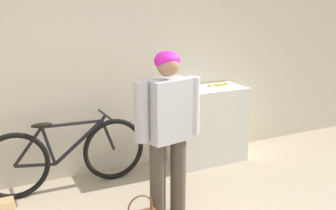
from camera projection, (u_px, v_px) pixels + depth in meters
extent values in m
cube|color=beige|center=(98.00, 64.00, 4.47)|extent=(8.00, 0.06, 2.60)
cube|color=white|center=(145.00, 136.00, 4.92)|extent=(0.08, 0.01, 0.12)
cube|color=white|center=(208.00, 125.00, 4.98)|extent=(0.91, 0.51, 0.95)
cylinder|color=#4C4238|center=(158.00, 181.00, 3.62)|extent=(0.15, 0.15, 0.75)
cylinder|color=#4C4238|center=(178.00, 176.00, 3.71)|extent=(0.15, 0.15, 0.75)
cube|color=#B2B2B7|center=(168.00, 110.00, 3.50)|extent=(0.42, 0.29, 0.57)
cylinder|color=#B2B2B7|center=(141.00, 112.00, 3.39)|extent=(0.13, 0.13, 0.54)
cylinder|color=#B2B2B7|center=(193.00, 106.00, 3.61)|extent=(0.13, 0.13, 0.54)
sphere|color=#A37556|center=(168.00, 65.00, 3.40)|extent=(0.20, 0.20, 0.20)
ellipsoid|color=#D11EAD|center=(167.00, 61.00, 3.41)|extent=(0.23, 0.21, 0.17)
torus|color=black|center=(14.00, 166.00, 3.98)|extent=(0.72, 0.06, 0.72)
torus|color=black|center=(114.00, 149.00, 4.46)|extent=(0.72, 0.06, 0.72)
cylinder|color=black|center=(35.00, 165.00, 4.08)|extent=(0.41, 0.04, 0.09)
cylinder|color=black|center=(28.00, 147.00, 4.00)|extent=(0.33, 0.04, 0.40)
cylinder|color=black|center=(49.00, 146.00, 4.10)|extent=(0.14, 0.04, 0.44)
cylinder|color=black|center=(79.00, 142.00, 4.24)|extent=(0.56, 0.05, 0.44)
cylinder|color=black|center=(73.00, 124.00, 4.17)|extent=(0.64, 0.04, 0.05)
cylinder|color=black|center=(108.00, 135.00, 4.38)|extent=(0.16, 0.04, 0.37)
cylinder|color=black|center=(104.00, 118.00, 4.31)|extent=(0.07, 0.03, 0.08)
cylinder|color=black|center=(105.00, 115.00, 4.31)|extent=(0.03, 0.46, 0.02)
ellipsoid|color=black|center=(42.00, 125.00, 4.02)|extent=(0.22, 0.08, 0.05)
ellipsoid|color=#EAD64C|center=(219.00, 84.00, 4.98)|extent=(0.14, 0.04, 0.04)
ellipsoid|color=#EAD64C|center=(212.00, 85.00, 4.96)|extent=(0.13, 0.08, 0.03)
ellipsoid|color=#EAD64C|center=(224.00, 84.00, 5.04)|extent=(0.13, 0.08, 0.03)
sphere|color=brown|center=(208.00, 85.00, 4.95)|extent=(0.02, 0.02, 0.02)
torus|color=brown|center=(140.00, 207.00, 3.42)|extent=(0.24, 0.02, 0.24)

